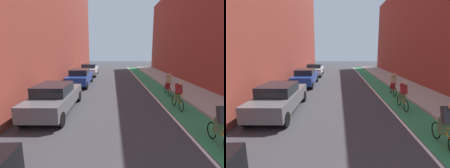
{
  "view_description": "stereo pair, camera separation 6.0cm",
  "coord_description": "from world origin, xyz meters",
  "views": [
    {
      "loc": [
        -0.33,
        2.08,
        3.19
      ],
      "look_at": [
        -0.3,
        11.15,
        1.37
      ],
      "focal_mm": 26.66,
      "sensor_mm": 36.0,
      "label": 1
    },
    {
      "loc": [
        -0.27,
        2.08,
        3.19
      ],
      "look_at": [
        -0.3,
        11.15,
        1.37
      ],
      "focal_mm": 26.66,
      "sensor_mm": 36.0,
      "label": 2
    }
  ],
  "objects": [
    {
      "name": "cyclist_trailing",
      "position": [
        3.34,
        11.01,
        0.84
      ],
      "size": [
        0.48,
        1.67,
        1.59
      ],
      "color": "black",
      "rests_on": "ground"
    },
    {
      "name": "cyclist_mid",
      "position": [
        3.33,
        7.25,
        0.84
      ],
      "size": [
        0.48,
        1.66,
        1.59
      ],
      "color": "black",
      "rests_on": "ground"
    },
    {
      "name": "ground_plane",
      "position": [
        0.0,
        14.0,
        0.0
      ],
      "size": [
        79.21,
        79.21,
        0.0
      ],
      "primitive_type": "plane",
      "color": "#38383D"
    },
    {
      "name": "parked_sedan_white",
      "position": [
        -3.29,
        23.68,
        0.79
      ],
      "size": [
        2.04,
        4.71,
        1.53
      ],
      "color": "silver",
      "rests_on": "ground"
    },
    {
      "name": "building_facade_right",
      "position": [
        8.42,
        18.0,
        5.47
      ],
      "size": [
        2.4,
        32.01,
        10.94
      ],
      "primitive_type": "cube",
      "color": "brown",
      "rests_on": "ground"
    },
    {
      "name": "sidewalk_right",
      "position": [
        5.78,
        16.0,
        0.07
      ],
      "size": [
        2.88,
        36.01,
        0.14
      ],
      "primitive_type": "cube",
      "color": "#A8A59E",
      "rests_on": "ground"
    },
    {
      "name": "lane_divider_stripe",
      "position": [
        2.64,
        16.0,
        0.0
      ],
      "size": [
        0.12,
        36.01,
        0.0
      ],
      "primitive_type": "cube",
      "color": "white",
      "rests_on": "ground"
    },
    {
      "name": "parked_sedan_blue",
      "position": [
        -3.29,
        17.41,
        0.79
      ],
      "size": [
        1.86,
        4.73,
        1.53
      ],
      "color": "navy",
      "rests_on": "ground"
    },
    {
      "name": "cyclist_far",
      "position": [
        3.77,
        13.97,
        0.81
      ],
      "size": [
        0.48,
        1.71,
        1.61
      ],
      "color": "black",
      "rests_on": "ground"
    },
    {
      "name": "bike_lane_paint",
      "position": [
        3.54,
        16.0,
        0.0
      ],
      "size": [
        1.6,
        36.01,
        0.0
      ],
      "primitive_type": "cube",
      "color": "#2D8451",
      "rests_on": "ground"
    },
    {
      "name": "parked_sedan_gray",
      "position": [
        -3.29,
        10.46,
        0.79
      ],
      "size": [
        1.88,
        4.81,
        1.53
      ],
      "color": "#595B60",
      "rests_on": "ground"
    }
  ]
}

